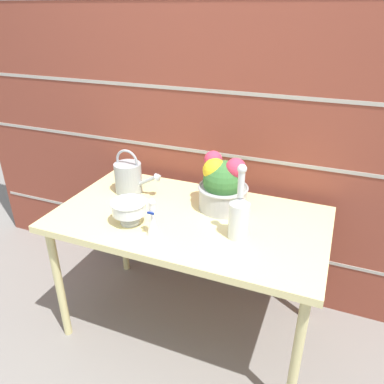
# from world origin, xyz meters

# --- Properties ---
(ground_plane) EXTENTS (12.00, 12.00, 0.00)m
(ground_plane) POSITION_xyz_m (0.00, 0.00, 0.00)
(ground_plane) COLOR gray
(brick_wall) EXTENTS (3.60, 0.08, 2.20)m
(brick_wall) POSITION_xyz_m (0.00, 0.49, 1.10)
(brick_wall) COLOR brown
(brick_wall) RESTS_ON ground_plane
(patio_table) EXTENTS (1.37, 0.77, 0.74)m
(patio_table) POSITION_xyz_m (0.00, 0.00, 0.68)
(patio_table) COLOR beige
(patio_table) RESTS_ON ground_plane
(watering_can) EXTENTS (0.30, 0.15, 0.26)m
(watering_can) POSITION_xyz_m (-0.42, 0.13, 0.83)
(watering_can) COLOR #9EA3A8
(watering_can) RESTS_ON patio_table
(crystal_pedestal_bowl) EXTENTS (0.17, 0.17, 0.12)m
(crystal_pedestal_bowl) POSITION_xyz_m (-0.24, -0.17, 0.82)
(crystal_pedestal_bowl) COLOR silver
(crystal_pedestal_bowl) RESTS_ON patio_table
(flower_planter) EXTENTS (0.26, 0.26, 0.30)m
(flower_planter) POSITION_xyz_m (0.13, 0.15, 0.88)
(flower_planter) COLOR #ADADB2
(flower_planter) RESTS_ON patio_table
(glass_decanter) EXTENTS (0.09, 0.09, 0.36)m
(glass_decanter) POSITION_xyz_m (0.28, -0.09, 0.86)
(glass_decanter) COLOR silver
(glass_decanter) RESTS_ON patio_table
(figurine_vase) EXTENTS (0.06, 0.06, 0.19)m
(figurine_vase) POSITION_xyz_m (-0.09, -0.22, 0.82)
(figurine_vase) COLOR white
(figurine_vase) RESTS_ON patio_table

